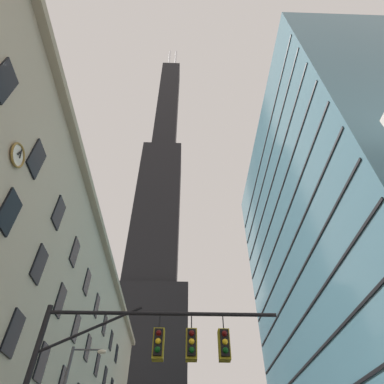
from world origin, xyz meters
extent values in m
cube|color=#9E937A|center=(-10.75, 22.83, 22.60)|extent=(0.70, 57.65, 0.60)
cube|color=black|center=(-10.95, 8.00, 8.20)|extent=(0.14, 1.40, 2.20)
cube|color=black|center=(-10.95, 13.00, 8.20)|extent=(0.14, 1.40, 2.20)
cube|color=black|center=(-10.95, 18.00, 8.20)|extent=(0.14, 1.40, 2.20)
cube|color=black|center=(-10.95, 3.00, 12.40)|extent=(0.14, 1.40, 2.20)
cube|color=black|center=(-10.95, 8.00, 12.40)|extent=(0.14, 1.40, 2.20)
cube|color=black|center=(-10.95, 13.00, 12.40)|extent=(0.14, 1.40, 2.20)
cube|color=black|center=(-10.95, 18.00, 12.40)|extent=(0.14, 1.40, 2.20)
cube|color=black|center=(-10.95, 23.00, 12.40)|extent=(0.14, 1.40, 2.20)
cube|color=black|center=(-10.95, 28.00, 12.40)|extent=(0.14, 1.40, 2.20)
cube|color=black|center=(-10.95, 33.00, 12.40)|extent=(0.14, 1.40, 2.20)
cube|color=black|center=(-10.95, -2.00, 16.60)|extent=(0.14, 1.40, 2.20)
cube|color=black|center=(-10.95, 3.00, 16.60)|extent=(0.14, 1.40, 2.20)
cube|color=black|center=(-10.95, 8.00, 16.60)|extent=(0.14, 1.40, 2.20)
cube|color=black|center=(-10.95, 13.00, 16.60)|extent=(0.14, 1.40, 2.20)
cube|color=black|center=(-10.95, 18.00, 16.60)|extent=(0.14, 1.40, 2.20)
cube|color=black|center=(-10.95, 23.00, 16.60)|extent=(0.14, 1.40, 2.20)
cube|color=black|center=(-10.95, 28.00, 16.60)|extent=(0.14, 1.40, 2.20)
cube|color=black|center=(-10.95, 33.00, 16.60)|extent=(0.14, 1.40, 2.20)
cube|color=black|center=(-10.95, 38.00, 16.60)|extent=(0.14, 1.40, 2.20)
torus|color=olive|center=(-10.88, 1.39, 14.98)|extent=(0.13, 1.39, 1.39)
cylinder|color=silver|center=(-10.92, 1.39, 14.98)|extent=(0.05, 1.20, 1.20)
cube|color=black|center=(-10.85, 1.35, 15.13)|extent=(0.03, 0.17, 0.36)
cube|color=black|center=(-10.85, 1.48, 15.22)|extent=(0.03, 0.25, 0.52)
cube|color=black|center=(-12.01, 83.11, 79.38)|extent=(16.07, 16.07, 66.85)
cube|color=black|center=(-12.01, 83.11, 154.59)|extent=(10.33, 10.33, 83.56)
cylinder|color=silver|center=(-14.07, 83.11, 211.07)|extent=(1.20, 1.20, 29.40)
cylinder|color=silver|center=(-9.94, 83.11, 211.07)|extent=(1.20, 1.20, 29.40)
cube|color=teal|center=(18.59, 24.79, 25.50)|extent=(15.18, 40.23, 50.99)
cube|color=black|center=(10.96, 24.79, 12.00)|extent=(0.12, 39.23, 0.24)
cube|color=black|center=(10.96, 24.79, 16.00)|extent=(0.12, 39.23, 0.24)
cube|color=black|center=(10.96, 24.79, 20.00)|extent=(0.12, 39.23, 0.24)
cube|color=black|center=(10.96, 24.79, 24.00)|extent=(0.12, 39.23, 0.24)
cube|color=black|center=(10.96, 24.79, 28.00)|extent=(0.12, 39.23, 0.24)
cube|color=black|center=(10.96, 24.79, 32.00)|extent=(0.12, 39.23, 0.24)
cube|color=black|center=(10.96, 24.79, 36.00)|extent=(0.12, 39.23, 0.24)
cube|color=black|center=(10.96, 24.79, 40.00)|extent=(0.12, 39.23, 0.24)
cube|color=black|center=(10.96, 24.79, 44.00)|extent=(0.12, 39.23, 0.24)
cylinder|color=black|center=(-2.68, 2.04, 6.78)|extent=(8.52, 0.14, 0.14)
cylinder|color=black|center=(-5.24, 2.04, 6.18)|extent=(3.50, 0.10, 1.76)
cylinder|color=black|center=(-2.79, 2.04, 6.48)|extent=(0.04, 0.04, 0.60)
cube|color=black|center=(-2.79, 2.04, 5.73)|extent=(0.30, 0.30, 0.90)
cube|color=olive|center=(-2.79, 2.21, 5.73)|extent=(0.40, 0.40, 1.04)
sphere|color=#450808|center=(-2.79, 1.88, 6.01)|extent=(0.20, 0.20, 0.20)
sphere|color=yellow|center=(-2.79, 1.88, 5.73)|extent=(0.20, 0.20, 0.20)
sphere|color=#083D10|center=(-2.79, 1.88, 5.45)|extent=(0.20, 0.20, 0.20)
cylinder|color=black|center=(-1.62, 2.04, 6.48)|extent=(0.04, 0.04, 0.60)
cube|color=black|center=(-1.62, 2.04, 5.73)|extent=(0.30, 0.30, 0.90)
cube|color=olive|center=(-1.62, 2.21, 5.73)|extent=(0.40, 0.40, 1.04)
sphere|color=#450808|center=(-1.62, 1.88, 6.01)|extent=(0.20, 0.20, 0.20)
sphere|color=yellow|center=(-1.62, 1.88, 5.73)|extent=(0.20, 0.20, 0.20)
sphere|color=#083D10|center=(-1.62, 1.88, 5.45)|extent=(0.20, 0.20, 0.20)
cylinder|color=black|center=(-0.44, 2.04, 6.48)|extent=(0.04, 0.04, 0.60)
cube|color=black|center=(-0.44, 2.04, 5.73)|extent=(0.30, 0.30, 0.90)
cube|color=olive|center=(-0.44, 2.21, 5.73)|extent=(0.40, 0.40, 1.04)
sphere|color=#450808|center=(-0.44, 1.88, 6.01)|extent=(0.20, 0.20, 0.20)
sphere|color=yellow|center=(-0.44, 1.88, 5.73)|extent=(0.20, 0.20, 0.20)
sphere|color=#083D10|center=(-0.44, 1.88, 5.45)|extent=(0.20, 0.20, 0.20)
cylinder|color=#47474C|center=(-7.49, 10.44, 8.18)|extent=(1.72, 0.10, 0.10)
ellipsoid|color=#EFE5C6|center=(-6.63, 10.44, 8.08)|extent=(0.56, 0.32, 0.24)
camera|label=1|loc=(-1.96, -9.89, 1.62)|focal=30.31mm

